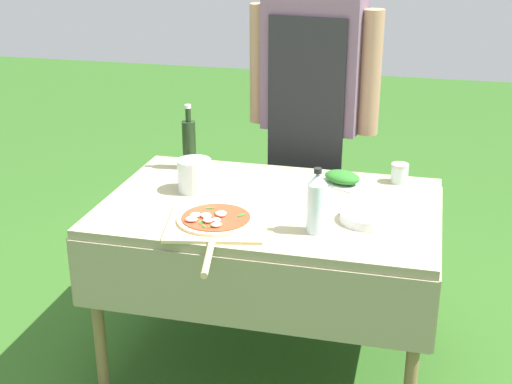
# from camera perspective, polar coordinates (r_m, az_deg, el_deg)

# --- Properties ---
(ground_plane) EXTENTS (12.00, 12.00, 0.00)m
(ground_plane) POSITION_cam_1_polar(r_m,az_deg,el_deg) (3.24, 1.08, -13.23)
(ground_plane) COLOR #2D5B1E
(prep_table) EXTENTS (1.36, 0.91, 0.75)m
(prep_table) POSITION_cam_1_polar(r_m,az_deg,el_deg) (2.91, 1.17, -2.40)
(prep_table) COLOR gray
(prep_table) RESTS_ON ground
(person_cook) EXTENTS (0.64, 0.27, 1.72)m
(person_cook) POSITION_cam_1_polar(r_m,az_deg,el_deg) (3.45, 4.55, 7.57)
(person_cook) COLOR #4C4C51
(person_cook) RESTS_ON ground
(pizza_on_peel) EXTENTS (0.43, 0.63, 0.05)m
(pizza_on_peel) POSITION_cam_1_polar(r_m,az_deg,el_deg) (2.67, -3.27, -2.40)
(pizza_on_peel) COLOR #D1B27F
(pizza_on_peel) RESTS_ON prep_table
(oil_bottle) EXTENTS (0.06, 0.06, 0.30)m
(oil_bottle) POSITION_cam_1_polar(r_m,az_deg,el_deg) (3.24, -5.37, 3.90)
(oil_bottle) COLOR black
(oil_bottle) RESTS_ON prep_table
(water_bottle) EXTENTS (0.07, 0.07, 0.25)m
(water_bottle) POSITION_cam_1_polar(r_m,az_deg,el_deg) (2.58, 4.88, -0.84)
(water_bottle) COLOR silver
(water_bottle) RESTS_ON prep_table
(herb_container) EXTENTS (0.23, 0.21, 0.06)m
(herb_container) POSITION_cam_1_polar(r_m,az_deg,el_deg) (3.09, 6.91, 1.12)
(herb_container) COLOR silver
(herb_container) RESTS_ON prep_table
(mixing_tub) EXTENTS (0.14, 0.14, 0.14)m
(mixing_tub) POSITION_cam_1_polar(r_m,az_deg,el_deg) (2.99, -4.95, 1.35)
(mixing_tub) COLOR silver
(mixing_tub) RESTS_ON prep_table
(plate_stack) EXTENTS (0.22, 0.22, 0.03)m
(plate_stack) POSITION_cam_1_polar(r_m,az_deg,el_deg) (2.74, 9.03, -1.96)
(plate_stack) COLOR white
(plate_stack) RESTS_ON prep_table
(sauce_jar) EXTENTS (0.08, 0.08, 0.08)m
(sauce_jar) POSITION_cam_1_polar(r_m,az_deg,el_deg) (3.14, 11.41, 1.41)
(sauce_jar) COLOR silver
(sauce_jar) RESTS_ON prep_table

